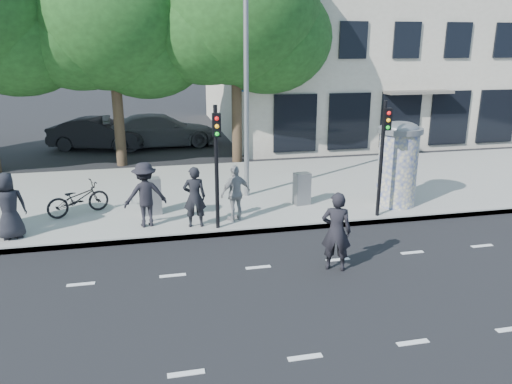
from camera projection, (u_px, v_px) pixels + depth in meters
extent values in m
plane|color=black|center=(273.00, 296.00, 10.48)|extent=(120.00, 120.00, 0.00)
cube|color=gray|center=(220.00, 192.00, 17.47)|extent=(40.00, 8.00, 0.15)
cube|color=slate|center=(241.00, 232.00, 13.77)|extent=(40.00, 0.10, 0.16)
cube|color=silver|center=(305.00, 357.00, 8.42)|extent=(32.00, 0.12, 0.01)
cube|color=silver|center=(258.00, 267.00, 11.78)|extent=(32.00, 0.12, 0.01)
cylinder|color=beige|center=(397.00, 169.00, 15.57)|extent=(1.20, 1.20, 2.30)
cylinder|color=slate|center=(400.00, 130.00, 15.22)|extent=(1.36, 1.36, 0.16)
ellipsoid|color=slate|center=(401.00, 128.00, 15.19)|extent=(1.10, 1.10, 0.38)
cylinder|color=black|center=(217.00, 168.00, 13.42)|extent=(0.11, 0.11, 3.40)
cube|color=black|center=(217.00, 125.00, 12.91)|extent=(0.22, 0.14, 0.62)
cylinder|color=black|center=(381.00, 160.00, 14.41)|extent=(0.11, 0.11, 3.40)
cube|color=black|center=(387.00, 119.00, 13.90)|extent=(0.22, 0.14, 0.62)
cylinder|color=slate|center=(246.00, 74.00, 15.71)|extent=(0.16, 0.16, 8.00)
cylinder|color=#38281C|center=(118.00, 114.00, 20.99)|extent=(0.44, 0.44, 4.41)
ellipsoid|color=#193A15|center=(111.00, 17.00, 19.88)|extent=(6.80, 6.80, 5.78)
cylinder|color=#38281C|center=(237.00, 110.00, 21.63)|extent=(0.44, 0.44, 4.59)
ellipsoid|color=#193A15|center=(236.00, 11.00, 20.47)|extent=(7.00, 7.00, 5.95)
cube|color=#B0A694|center=(385.00, 27.00, 29.93)|extent=(20.00, 15.00, 12.00)
cube|color=black|center=(449.00, 118.00, 24.14)|extent=(18.00, 0.10, 2.60)
cube|color=#59544C|center=(418.00, 92.00, 23.02)|extent=(3.20, 0.90, 0.12)
cube|color=#194C8C|center=(258.00, 88.00, 21.71)|extent=(1.60, 0.06, 0.30)
imported|color=black|center=(8.00, 206.00, 12.93)|extent=(1.01, 0.84, 1.78)
imported|color=black|center=(194.00, 197.00, 13.76)|extent=(0.65, 0.45, 1.72)
imported|color=black|center=(145.00, 195.00, 13.80)|extent=(1.28, 0.87, 1.82)
imported|color=gray|center=(236.00, 193.00, 14.26)|extent=(1.10, 0.87, 1.64)
imported|color=black|center=(336.00, 231.00, 11.44)|extent=(0.81, 0.69, 1.88)
imported|color=black|center=(78.00, 199.00, 14.85)|extent=(1.39, 1.95, 0.97)
cube|color=gray|center=(152.00, 196.00, 14.88)|extent=(0.58, 0.46, 1.11)
cube|color=slate|center=(302.00, 189.00, 15.78)|extent=(0.54, 0.43, 1.02)
imported|color=black|center=(98.00, 134.00, 24.61)|extent=(2.98, 5.00, 1.56)
imported|color=#56575E|center=(161.00, 130.00, 25.35)|extent=(2.71, 5.79, 1.64)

